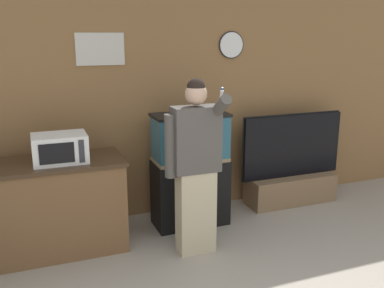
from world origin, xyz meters
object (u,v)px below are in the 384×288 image
(counter_island, at_px, (46,207))
(microwave, at_px, (60,148))
(aquarium_on_stand, at_px, (190,170))
(person_standing, at_px, (195,165))
(tv_on_stand, at_px, (291,177))

(counter_island, height_order, microwave, microwave)
(aquarium_on_stand, relative_size, person_standing, 0.74)
(counter_island, relative_size, microwave, 3.04)
(counter_island, distance_m, microwave, 0.63)
(tv_on_stand, relative_size, person_standing, 0.81)
(person_standing, bearing_deg, aquarium_on_stand, 73.32)
(tv_on_stand, xyz_separation_m, person_standing, (-1.64, -0.78, 0.57))
(aquarium_on_stand, height_order, tv_on_stand, aquarium_on_stand)
(tv_on_stand, bearing_deg, counter_island, -175.23)
(microwave, bearing_deg, aquarium_on_stand, 6.40)
(counter_island, height_order, tv_on_stand, tv_on_stand)
(microwave, bearing_deg, tv_on_stand, 6.04)
(aquarium_on_stand, xyz_separation_m, tv_on_stand, (1.45, 0.14, -0.31))
(tv_on_stand, bearing_deg, microwave, -173.96)
(counter_island, distance_m, person_standing, 1.54)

